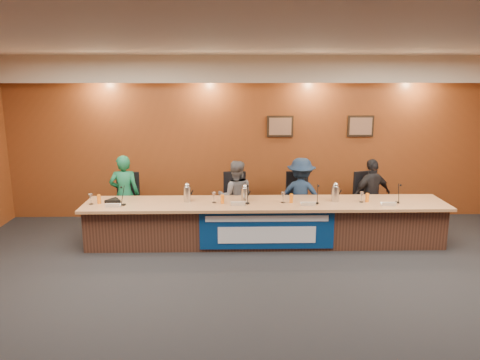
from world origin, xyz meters
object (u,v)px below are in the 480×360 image
(office_chair_c, at_px, (300,205))
(banner, at_px, (267,230))
(panelist_b, at_px, (236,197))
(office_chair_d, at_px, (369,205))
(office_chair_b, at_px, (236,205))
(carafe_left, at_px, (187,194))
(office_chair_a, at_px, (127,206))
(panelist_d, at_px, (371,195))
(speakerphone, at_px, (114,200))
(dais_body, at_px, (265,224))
(panelist_c, at_px, (301,195))
(carafe_mid, at_px, (245,195))
(carafe_right, at_px, (335,194))
(panelist_a, at_px, (125,194))

(office_chair_c, bearing_deg, banner, -129.20)
(panelist_b, relative_size, office_chair_d, 2.80)
(office_chair_b, height_order, carafe_left, carafe_left)
(office_chair_a, distance_m, office_chair_b, 2.02)
(panelist_d, bearing_deg, office_chair_b, -22.59)
(panelist_b, relative_size, speakerphone, 4.20)
(dais_body, distance_m, speakerphone, 2.60)
(panelist_c, bearing_deg, carafe_mid, 41.98)
(office_chair_a, bearing_deg, banner, -23.52)
(panelist_b, bearing_deg, office_chair_a, -3.49)
(carafe_right, bearing_deg, panelist_c, 128.07)
(panelist_a, height_order, office_chair_c, panelist_a)
(dais_body, bearing_deg, banner, -90.00)
(office_chair_b, relative_size, carafe_left, 1.84)
(panelist_c, distance_m, carafe_mid, 1.21)
(panelist_a, bearing_deg, carafe_left, 149.48)
(office_chair_c, distance_m, speakerphone, 3.35)
(carafe_mid, bearing_deg, dais_body, -3.46)
(office_chair_c, height_order, carafe_left, carafe_left)
(panelist_a, bearing_deg, office_chair_b, 178.69)
(carafe_left, distance_m, speakerphone, 1.25)
(office_chair_a, bearing_deg, carafe_left, -29.62)
(office_chair_d, bearing_deg, dais_body, -179.91)
(panelist_b, relative_size, carafe_mid, 5.81)
(speakerphone, bearing_deg, panelist_c, 10.07)
(dais_body, height_order, carafe_mid, carafe_mid)
(panelist_a, distance_m, office_chair_a, 0.27)
(panelist_a, relative_size, office_chair_a, 3.03)
(dais_body, bearing_deg, office_chair_d, 19.37)
(office_chair_b, bearing_deg, panelist_d, -6.32)
(dais_body, distance_m, office_chair_d, 2.13)
(office_chair_d, bearing_deg, carafe_mid, 176.92)
(carafe_right, relative_size, speakerphone, 0.82)
(panelist_b, height_order, panelist_d, panelist_d)
(panelist_a, bearing_deg, carafe_mid, 160.77)
(panelist_d, distance_m, office_chair_c, 1.33)
(banner, bearing_deg, panelist_a, 157.93)
(office_chair_a, height_order, carafe_mid, carafe_mid)
(panelist_a, xyz_separation_m, panelist_d, (4.52, 0.00, -0.04))
(office_chair_b, bearing_deg, panelist_a, 178.80)
(carafe_left, distance_m, carafe_right, 2.51)
(banner, relative_size, office_chair_d, 4.58)
(banner, relative_size, carafe_right, 8.39)
(dais_body, bearing_deg, panelist_d, 16.79)
(panelist_c, relative_size, panelist_d, 1.02)
(panelist_b, height_order, office_chair_c, panelist_b)
(office_chair_b, xyz_separation_m, carafe_left, (-0.83, -0.69, 0.40))
(dais_body, bearing_deg, panelist_b, 129.35)
(dais_body, distance_m, office_chair_b, 0.87)
(office_chair_a, distance_m, office_chair_d, 4.52)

